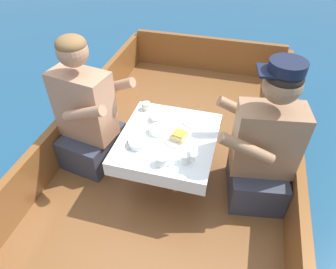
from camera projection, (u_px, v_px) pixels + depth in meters
name	position (u px, v px, depth m)	size (l,w,h in m)	color
ground_plane	(170.00, 190.00, 2.50)	(60.00, 60.00, 0.00)	navy
boat_deck	(170.00, 180.00, 2.42)	(1.81, 3.44, 0.24)	brown
gunwale_port	(66.00, 135.00, 2.41)	(0.06, 3.44, 0.34)	brown
gunwale_starboard	(293.00, 178.00, 2.06)	(0.06, 3.44, 0.34)	brown
bow_coaming	(208.00, 54.00, 3.45)	(1.69, 0.06, 0.39)	brown
cockpit_table	(168.00, 142.00, 2.06)	(0.65, 0.70, 0.41)	#B2B2B7
person_port	(87.00, 117.00, 2.18)	(0.57, 0.51, 1.03)	#333847
person_starboard	(263.00, 149.00, 1.91)	(0.57, 0.51, 1.04)	#333847
plate_sandwich	(179.00, 139.00, 2.00)	(0.20, 0.20, 0.01)	silver
plate_bread	(195.00, 120.00, 2.16)	(0.19, 0.19, 0.01)	silver
sandwich	(179.00, 136.00, 1.99)	(0.11, 0.11, 0.05)	#E0BC7F
bowl_port_near	(160.00, 117.00, 2.15)	(0.14, 0.14, 0.04)	silver
bowl_starboard_near	(138.00, 143.00, 1.95)	(0.13, 0.13, 0.04)	silver
bowl_center_far	(157.00, 130.00, 2.05)	(0.12, 0.12, 0.04)	silver
coffee_cup_port	(162.00, 160.00, 1.81)	(0.11, 0.08, 0.06)	silver
coffee_cup_starboard	(186.00, 158.00, 1.83)	(0.09, 0.06, 0.06)	silver
tin_can	(146.00, 106.00, 2.25)	(0.07, 0.07, 0.05)	silver
utensil_spoon_center	(123.00, 152.00, 1.91)	(0.07, 0.17, 0.01)	silver
utensil_fork_port	(125.00, 145.00, 1.96)	(0.04, 0.17, 0.00)	silver
utensil_spoon_starboard	(170.00, 113.00, 2.23)	(0.16, 0.08, 0.01)	silver
utensil_knife_port	(145.00, 134.00, 2.04)	(0.05, 0.17, 0.00)	silver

